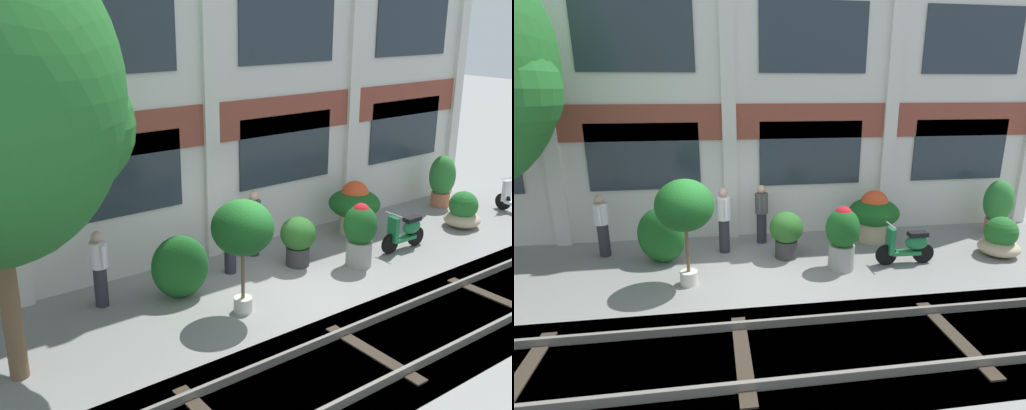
% 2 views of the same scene
% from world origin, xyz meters
% --- Properties ---
extents(ground_plane, '(80.00, 80.00, 0.00)m').
position_xyz_m(ground_plane, '(0.00, 0.00, 0.00)').
color(ground_plane, gray).
extents(apartment_facade, '(17.75, 0.64, 8.25)m').
position_xyz_m(apartment_facade, '(0.00, 2.86, 4.10)').
color(apartment_facade, silver).
rests_on(apartment_facade, ground).
extents(rail_tracks, '(25.39, 2.80, 0.43)m').
position_xyz_m(rail_tracks, '(-0.00, -2.66, -0.13)').
color(rail_tracks, '#4C473F').
rests_on(rail_tracks, ground).
extents(potted_plant_glazed_jar, '(0.80, 0.80, 1.13)m').
position_xyz_m(potted_plant_glazed_jar, '(1.21, 0.94, 0.65)').
color(potted_plant_glazed_jar, '#333333').
rests_on(potted_plant_glazed_jar, ground).
extents(potted_plant_wide_bowl, '(0.95, 0.95, 0.97)m').
position_xyz_m(potted_plant_wide_bowl, '(6.37, 0.32, 0.41)').
color(potted_plant_wide_bowl, tan).
rests_on(potted_plant_wide_bowl, ground).
extents(potted_plant_terracotta_small, '(1.17, 1.17, 2.23)m').
position_xyz_m(potted_plant_terracotta_small, '(-1.04, -0.14, 1.67)').
color(potted_plant_terracotta_small, beige).
rests_on(potted_plant_terracotta_small, ground).
extents(potted_plant_fluted_column, '(1.31, 1.31, 1.39)m').
position_xyz_m(potted_plant_fluted_column, '(3.68, 1.67, 0.78)').
color(potted_plant_fluted_column, tan).
rests_on(potted_plant_fluted_column, ground).
extents(potted_plant_ribbed_drum, '(0.75, 0.75, 1.52)m').
position_xyz_m(potted_plant_ribbed_drum, '(7.34, 1.78, 0.82)').
color(potted_plant_ribbed_drum, '#B76647').
rests_on(potted_plant_ribbed_drum, ground).
extents(potted_plant_stone_basin, '(0.75, 0.75, 1.47)m').
position_xyz_m(potted_plant_stone_basin, '(2.31, 0.12, 0.82)').
color(potted_plant_stone_basin, gray).
rests_on(potted_plant_stone_basin, ground).
extents(scooter_second_parked, '(1.38, 0.50, 0.98)m').
position_xyz_m(scooter_second_parked, '(3.92, 0.17, 0.44)').
color(scooter_second_parked, black).
rests_on(scooter_second_parked, ground).
extents(resident_by_doorway, '(0.34, 0.51, 1.63)m').
position_xyz_m(resident_by_doorway, '(-0.24, 1.49, 0.87)').
color(resident_by_doorway, '#282833').
rests_on(resident_by_doorway, ground).
extents(resident_watching_tracks, '(0.34, 0.51, 1.56)m').
position_xyz_m(resident_watching_tracks, '(0.75, 2.00, 0.83)').
color(resident_watching_tracks, '#282833').
rests_on(resident_watching_tracks, ground).
extents(resident_near_plants, '(0.34, 0.53, 1.54)m').
position_xyz_m(resident_near_plants, '(-3.13, 1.67, 0.82)').
color(resident_near_plants, '#282833').
rests_on(resident_near_plants, ground).
extents(topiary_hedge, '(1.31, 1.05, 1.31)m').
position_xyz_m(topiary_hedge, '(-1.70, 1.09, 0.65)').
color(topiary_hedge, '#19561E').
rests_on(topiary_hedge, ground).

